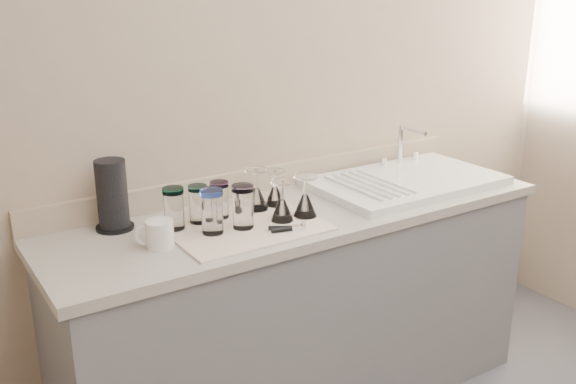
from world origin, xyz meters
TOP-DOWN VIEW (x-y plane):
  - counter_unit at (0.00, 1.20)m, footprint 2.06×0.62m
  - sink_unit at (0.55, 1.20)m, footprint 0.82×0.50m
  - dish_towel at (-0.30, 1.15)m, footprint 0.55×0.42m
  - tumbler_teal at (-0.52, 1.25)m, footprint 0.08×0.08m
  - tumbler_cyan at (-0.42, 1.27)m, footprint 0.07×0.07m
  - tumbler_purple at (-0.33, 1.27)m, footprint 0.07×0.07m
  - tumbler_blue at (-0.42, 1.14)m, footprint 0.08×0.08m
  - tumbler_lavender at (-0.31, 1.13)m, footprint 0.08×0.08m
  - goblet_back_left at (-0.17, 1.27)m, footprint 0.09×0.09m
  - goblet_back_right at (-0.08, 1.28)m, footprint 0.08×0.08m
  - goblet_front_left at (-0.15, 1.11)m, footprint 0.09×0.09m
  - goblet_front_right at (-0.05, 1.11)m, footprint 0.09×0.09m
  - can_opener at (-0.19, 1.02)m, footprint 0.13×0.08m
  - white_mug at (-0.63, 1.14)m, footprint 0.14×0.12m
  - paper_towel_roll at (-0.70, 1.39)m, footprint 0.14×0.14m

SIDE VIEW (x-z plane):
  - counter_unit at x=0.00m, z-range 0.00..0.90m
  - dish_towel at x=-0.30m, z-range 0.90..0.91m
  - can_opener at x=-0.19m, z-range 0.91..0.92m
  - sink_unit at x=0.55m, z-range 0.81..1.03m
  - white_mug at x=-0.63m, z-range 0.90..1.00m
  - goblet_back_right at x=-0.08m, z-range 0.88..1.03m
  - goblet_front_left at x=-0.15m, z-range 0.88..1.04m
  - goblet_front_right at x=-0.05m, z-range 0.88..1.04m
  - goblet_back_left at x=-0.17m, z-range 0.88..1.04m
  - tumbler_purple at x=-0.33m, z-range 0.91..1.05m
  - tumbler_cyan at x=-0.42m, z-range 0.91..1.05m
  - tumbler_teal at x=-0.52m, z-range 0.91..1.06m
  - tumbler_lavender at x=-0.31m, z-range 0.91..1.07m
  - tumbler_blue at x=-0.42m, z-range 0.91..1.07m
  - paper_towel_roll at x=-0.70m, z-range 0.90..1.16m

